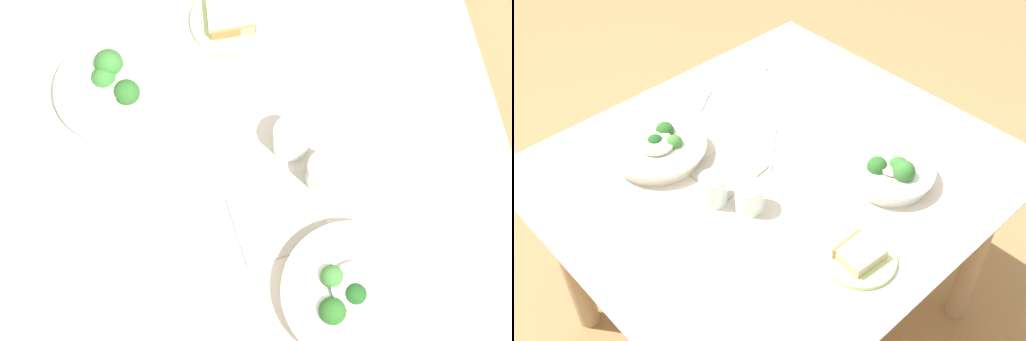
# 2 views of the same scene
# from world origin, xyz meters

# --- Properties ---
(ground_plane) EXTENTS (6.00, 6.00, 0.00)m
(ground_plane) POSITION_xyz_m (0.00, 0.00, 0.00)
(ground_plane) COLOR #9E7547
(dining_table) EXTENTS (1.19, 1.08, 0.70)m
(dining_table) POSITION_xyz_m (0.00, 0.00, 0.60)
(dining_table) COLOR beige
(dining_table) RESTS_ON ground_plane
(broccoli_bowl_far) EXTENTS (0.24, 0.24, 0.09)m
(broccoli_bowl_far) POSITION_xyz_m (-0.19, 0.25, 0.73)
(broccoli_bowl_far) COLOR white
(broccoli_bowl_far) RESTS_ON dining_table
(broccoli_bowl_near) EXTENTS (0.27, 0.27, 0.08)m
(broccoli_bowl_near) POSITION_xyz_m (0.20, -0.26, 0.73)
(broccoli_bowl_near) COLOR silver
(broccoli_bowl_near) RESTS_ON dining_table
(bread_side_plate) EXTENTS (0.18, 0.18, 0.04)m
(bread_side_plate) POSITION_xyz_m (0.08, 0.37, 0.71)
(bread_side_plate) COLOR #B7D684
(bread_side_plate) RESTS_ON dining_table
(water_glass_center) EXTENTS (0.07, 0.07, 0.08)m
(water_glass_center) POSITION_xyz_m (0.20, -0.02, 0.74)
(water_glass_center) COLOR silver
(water_glass_center) RESTS_ON dining_table
(water_glass_side) EXTENTS (0.08, 0.08, 0.08)m
(water_glass_side) POSITION_xyz_m (0.15, 0.07, 0.74)
(water_glass_side) COLOR silver
(water_glass_side) RESTS_ON dining_table
(table_knife_left) EXTENTS (0.15, 0.14, 0.00)m
(table_knife_left) POSITION_xyz_m (-0.05, -0.06, 0.70)
(table_knife_left) COLOR #B7B7BC
(table_knife_left) RESTS_ON dining_table
(napkin_folded_upper) EXTENTS (0.20, 0.18, 0.01)m
(napkin_folded_upper) POSITION_xyz_m (0.10, -0.08, 0.70)
(napkin_folded_upper) COLOR #B1A997
(napkin_folded_upper) RESTS_ON dining_table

